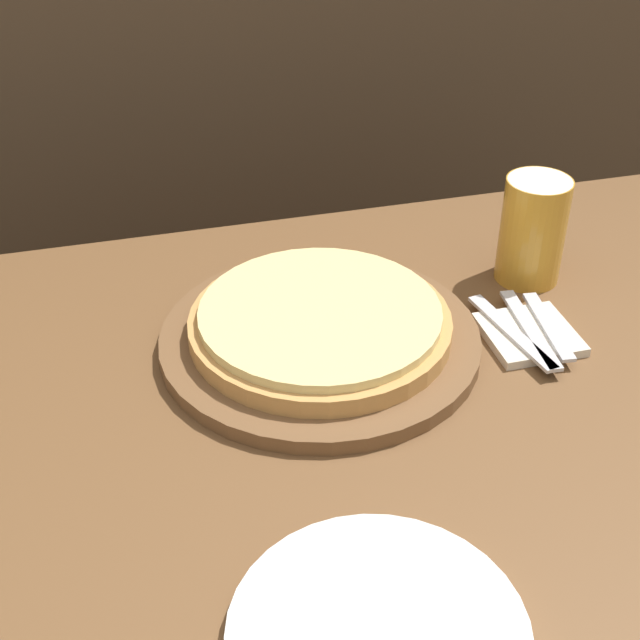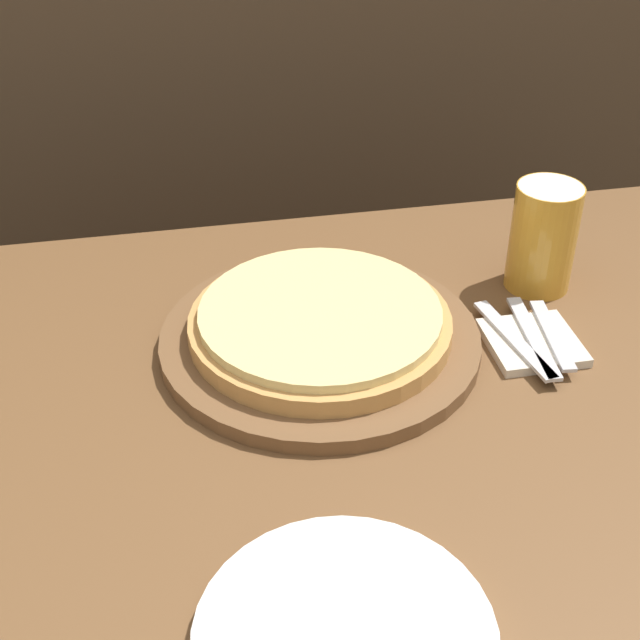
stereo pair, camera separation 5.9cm
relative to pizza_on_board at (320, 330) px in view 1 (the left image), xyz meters
The scene contains 8 objects.
dining_table 0.41m from the pizza_on_board, 94.39° to the right, with size 1.52×0.94×0.72m.
pizza_on_board is the anchor object (origin of this frame).
beer_glass 0.33m from the pizza_on_board, 14.79° to the left, with size 0.09×0.09×0.15m.
dinner_plate 0.43m from the pizza_on_board, 98.28° to the right, with size 0.26×0.26×0.02m.
napkin_stack 0.26m from the pizza_on_board, 11.10° to the right, with size 0.11×0.11×0.01m.
fork 0.24m from the pizza_on_board, 12.25° to the right, with size 0.05×0.17×0.00m.
dinner_knife 0.26m from the pizza_on_board, 11.10° to the right, with size 0.03×0.17×0.00m.
spoon 0.29m from the pizza_on_board, 10.14° to the right, with size 0.04×0.15×0.00m.
Camera 1 is at (-0.22, -0.73, 1.38)m, focal length 50.00 mm.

